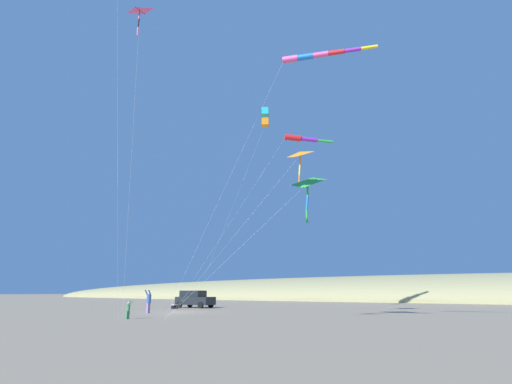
# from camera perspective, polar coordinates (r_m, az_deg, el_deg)

# --- Properties ---
(ground_plane) EXTENTS (600.00, 600.00, 0.00)m
(ground_plane) POSITION_cam_1_polar(r_m,az_deg,el_deg) (36.28, -11.72, -16.68)
(ground_plane) COLOR gray
(dune_ridge_grassy) EXTENTS (28.00, 240.00, 9.73)m
(dune_ridge_grassy) POSITION_cam_1_polar(r_m,az_deg,el_deg) (83.76, 18.54, -14.72)
(dune_ridge_grassy) COLOR #938E60
(dune_ridge_grassy) RESTS_ON ground_plane
(parked_car) EXTENTS (2.49, 4.49, 1.85)m
(parked_car) POSITION_cam_1_polar(r_m,az_deg,el_deg) (45.84, -8.88, -15.05)
(parked_car) COLOR black
(parked_car) RESTS_ON ground_plane
(cooler_box) EXTENTS (0.62, 0.42, 0.42)m
(cooler_box) POSITION_cam_1_polar(r_m,az_deg,el_deg) (43.46, -11.71, -15.95)
(cooler_box) COLOR black
(cooler_box) RESTS_ON ground_plane
(person_adult_flyer) EXTENTS (0.64, 0.53, 1.90)m
(person_adult_flyer) POSITION_cam_1_polar(r_m,az_deg,el_deg) (35.19, -15.28, -14.88)
(person_adult_flyer) COLOR #8E6B9E
(person_adult_flyer) RESTS_ON ground_plane
(person_child_green_jacket) EXTENTS (0.36, 0.29, 1.19)m
(person_child_green_jacket) POSITION_cam_1_polar(r_m,az_deg,el_deg) (27.95, -18.01, -15.78)
(person_child_green_jacket) COLOR #3D7F51
(person_child_green_jacket) RESTS_ON ground_plane
(kite_windsock_purple_drifting) EXTENTS (2.28, 14.97, 16.18)m
(kite_windsock_purple_drifting) POSITION_cam_1_polar(r_m,az_deg,el_deg) (25.98, 8.62, 18.94)
(kite_windsock_purple_drifting) COLOR #EF4C93
(kite_windsock_purple_drifting) RESTS_ON ground_plane
(kite_box_red_high_left) EXTENTS (2.13, 12.25, 21.35)m
(kite_box_red_high_left) POSITION_cam_1_polar(r_m,az_deg,el_deg) (43.97, 1.30, 10.77)
(kite_box_red_high_left) COLOR #1EB7C6
(kite_box_red_high_left) RESTS_ON ground_plane
(kite_delta_orange_high_right) EXTENTS (6.79, 8.41, 9.81)m
(kite_delta_orange_high_right) POSITION_cam_1_polar(r_m,az_deg,el_deg) (27.98, 7.37, 1.35)
(kite_delta_orange_high_right) COLOR green
(kite_delta_orange_high_right) RESTS_ON ground_plane
(kite_windsock_long_streamer_right) EXTENTS (10.54, 15.59, 20.53)m
(kite_windsock_long_streamer_right) POSITION_cam_1_polar(r_m,az_deg,el_deg) (49.16, 6.59, 7.67)
(kite_windsock_long_streamer_right) COLOR red
(kite_windsock_long_streamer_right) RESTS_ON ground_plane
(kite_delta_long_streamer_left) EXTENTS (4.84, 11.20, 13.30)m
(kite_delta_long_streamer_left) POSITION_cam_1_polar(r_m,az_deg,el_deg) (33.00, 6.34, 5.41)
(kite_delta_long_streamer_left) COLOR orange
(kite_delta_long_streamer_left) RESTS_ON ground_plane
(kite_delta_checkered_midright) EXTENTS (6.47, 8.39, 16.24)m
(kite_delta_checkered_midright) POSITION_cam_1_polar(r_m,az_deg,el_deg) (23.45, -16.50, 23.70)
(kite_delta_checkered_midright) COLOR #EF4C93
(kite_delta_checkered_midright) RESTS_ON ground_plane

